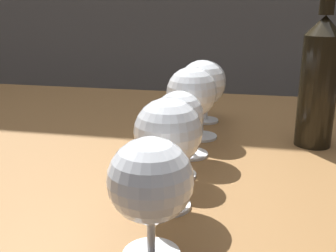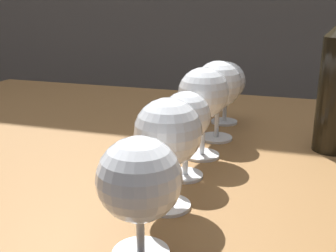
{
  "view_description": "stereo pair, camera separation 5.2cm",
  "coord_description": "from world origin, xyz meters",
  "px_view_note": "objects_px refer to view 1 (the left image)",
  "views": [
    {
      "loc": [
        0.2,
        -0.73,
        0.97
      ],
      "look_at": [
        0.1,
        -0.24,
        0.82
      ],
      "focal_mm": 43.73,
      "sensor_mm": 36.0,
      "label": 1
    },
    {
      "loc": [
        0.25,
        -0.72,
        0.97
      ],
      "look_at": [
        0.1,
        -0.24,
        0.82
      ],
      "focal_mm": 43.73,
      "sensor_mm": 36.0,
      "label": 2
    }
  ],
  "objects_px": {
    "wine_glass_white": "(150,181)",
    "wine_glass_amber": "(202,84)",
    "wine_bottle": "(319,78)",
    "wine_glass_rose": "(206,82)",
    "wine_glass_pinot": "(168,133)",
    "wine_glass_merlot": "(179,117)",
    "wine_glass_cabernet": "(192,94)"
  },
  "relations": [
    {
      "from": "wine_glass_merlot",
      "to": "wine_bottle",
      "type": "bearing_deg",
      "value": 40.81
    },
    {
      "from": "wine_glass_amber",
      "to": "wine_glass_rose",
      "type": "distance_m",
      "value": 0.12
    },
    {
      "from": "wine_glass_pinot",
      "to": "wine_glass_amber",
      "type": "height_order",
      "value": "wine_glass_amber"
    },
    {
      "from": "wine_glass_merlot",
      "to": "wine_bottle",
      "type": "height_order",
      "value": "wine_bottle"
    },
    {
      "from": "wine_glass_rose",
      "to": "wine_glass_white",
      "type": "bearing_deg",
      "value": -90.01
    },
    {
      "from": "wine_glass_white",
      "to": "wine_glass_pinot",
      "type": "xyz_separation_m",
      "value": [
        -0.0,
        0.11,
        0.01
      ]
    },
    {
      "from": "wine_glass_pinot",
      "to": "wine_glass_cabernet",
      "type": "bearing_deg",
      "value": 89.37
    },
    {
      "from": "wine_glass_white",
      "to": "wine_glass_rose",
      "type": "height_order",
      "value": "wine_glass_rose"
    },
    {
      "from": "wine_glass_white",
      "to": "wine_glass_rose",
      "type": "xyz_separation_m",
      "value": [
        0.0,
        0.53,
        0.0
      ]
    },
    {
      "from": "wine_glass_pinot",
      "to": "wine_glass_white",
      "type": "bearing_deg",
      "value": -87.77
    },
    {
      "from": "wine_glass_pinot",
      "to": "wine_glass_rose",
      "type": "xyz_separation_m",
      "value": [
        0.0,
        0.41,
        -0.01
      ]
    },
    {
      "from": "wine_glass_amber",
      "to": "wine_bottle",
      "type": "bearing_deg",
      "value": 0.22
    },
    {
      "from": "wine_glass_rose",
      "to": "wine_bottle",
      "type": "distance_m",
      "value": 0.25
    },
    {
      "from": "wine_glass_merlot",
      "to": "wine_glass_rose",
      "type": "distance_m",
      "value": 0.31
    },
    {
      "from": "wine_glass_white",
      "to": "wine_glass_amber",
      "type": "xyz_separation_m",
      "value": [
        0.0,
        0.41,
        0.02
      ]
    },
    {
      "from": "wine_glass_cabernet",
      "to": "wine_glass_rose",
      "type": "height_order",
      "value": "wine_glass_cabernet"
    },
    {
      "from": "wine_glass_white",
      "to": "wine_glass_merlot",
      "type": "xyz_separation_m",
      "value": [
        -0.01,
        0.22,
        0.01
      ]
    },
    {
      "from": "wine_glass_merlot",
      "to": "wine_glass_amber",
      "type": "bearing_deg",
      "value": 86.47
    },
    {
      "from": "wine_glass_pinot",
      "to": "wine_glass_rose",
      "type": "height_order",
      "value": "wine_glass_pinot"
    },
    {
      "from": "wine_glass_pinot",
      "to": "wine_glass_amber",
      "type": "relative_size",
      "value": 0.96
    },
    {
      "from": "wine_glass_white",
      "to": "wine_glass_amber",
      "type": "distance_m",
      "value": 0.41
    },
    {
      "from": "wine_glass_pinot",
      "to": "wine_bottle",
      "type": "bearing_deg",
      "value": 53.12
    },
    {
      "from": "wine_glass_cabernet",
      "to": "wine_glass_amber",
      "type": "distance_m",
      "value": 0.1
    },
    {
      "from": "wine_glass_pinot",
      "to": "wine_glass_merlot",
      "type": "height_order",
      "value": "wine_glass_pinot"
    },
    {
      "from": "wine_bottle",
      "to": "wine_glass_rose",
      "type": "bearing_deg",
      "value": 152.18
    },
    {
      "from": "wine_glass_pinot",
      "to": "wine_glass_merlot",
      "type": "bearing_deg",
      "value": 92.08
    },
    {
      "from": "wine_glass_merlot",
      "to": "wine_glass_amber",
      "type": "height_order",
      "value": "wine_glass_amber"
    },
    {
      "from": "wine_glass_pinot",
      "to": "wine_glass_merlot",
      "type": "relative_size",
      "value": 1.1
    },
    {
      "from": "wine_glass_pinot",
      "to": "wine_glass_amber",
      "type": "xyz_separation_m",
      "value": [
        0.01,
        0.3,
        0.0
      ]
    },
    {
      "from": "wine_glass_merlot",
      "to": "wine_glass_rose",
      "type": "relative_size",
      "value": 0.99
    },
    {
      "from": "wine_glass_merlot",
      "to": "wine_glass_amber",
      "type": "distance_m",
      "value": 0.2
    },
    {
      "from": "wine_glass_cabernet",
      "to": "wine_glass_rose",
      "type": "relative_size",
      "value": 1.15
    }
  ]
}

